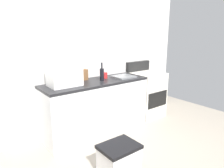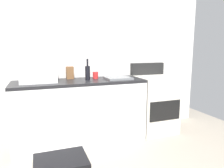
{
  "view_description": "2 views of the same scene",
  "coord_description": "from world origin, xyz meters",
  "px_view_note": "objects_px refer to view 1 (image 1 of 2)",
  "views": [
    {
      "loc": [
        -1.52,
        -1.6,
        1.67
      ],
      "look_at": [
        0.61,
        1.16,
        0.81
      ],
      "focal_mm": 33.26,
      "sensor_mm": 36.0,
      "label": 1
    },
    {
      "loc": [
        -0.26,
        -1.64,
        1.33
      ],
      "look_at": [
        0.75,
        1.11,
        0.84
      ],
      "focal_mm": 33.18,
      "sensor_mm": 36.0,
      "label": 2
    }
  ],
  "objects_px": {
    "coffee_mug": "(105,75)",
    "knife_block": "(84,75)",
    "wine_bottle": "(102,74)",
    "storage_bin": "(119,159)",
    "stove_oven": "(146,94)",
    "microwave": "(64,77)"
  },
  "relations": [
    {
      "from": "microwave",
      "to": "storage_bin",
      "type": "relative_size",
      "value": 1.0
    },
    {
      "from": "microwave",
      "to": "knife_block",
      "type": "relative_size",
      "value": 2.56
    },
    {
      "from": "microwave",
      "to": "wine_bottle",
      "type": "height_order",
      "value": "wine_bottle"
    },
    {
      "from": "stove_oven",
      "to": "microwave",
      "type": "height_order",
      "value": "microwave"
    },
    {
      "from": "storage_bin",
      "to": "knife_block",
      "type": "bearing_deg",
      "value": 76.91
    },
    {
      "from": "coffee_mug",
      "to": "stove_oven",
      "type": "bearing_deg",
      "value": -5.16
    },
    {
      "from": "stove_oven",
      "to": "microwave",
      "type": "distance_m",
      "value": 1.85
    },
    {
      "from": "coffee_mug",
      "to": "storage_bin",
      "type": "bearing_deg",
      "value": -118.94
    },
    {
      "from": "wine_bottle",
      "to": "coffee_mug",
      "type": "relative_size",
      "value": 3.0
    },
    {
      "from": "stove_oven",
      "to": "wine_bottle",
      "type": "distance_m",
      "value": 1.23
    },
    {
      "from": "microwave",
      "to": "coffee_mug",
      "type": "bearing_deg",
      "value": 4.52
    },
    {
      "from": "coffee_mug",
      "to": "knife_block",
      "type": "distance_m",
      "value": 0.38
    },
    {
      "from": "stove_oven",
      "to": "wine_bottle",
      "type": "relative_size",
      "value": 3.67
    },
    {
      "from": "stove_oven",
      "to": "storage_bin",
      "type": "bearing_deg",
      "value": -145.7
    },
    {
      "from": "microwave",
      "to": "storage_bin",
      "type": "xyz_separation_m",
      "value": [
        0.13,
        -1.13,
        -0.84
      ]
    },
    {
      "from": "stove_oven",
      "to": "knife_block",
      "type": "relative_size",
      "value": 6.11
    },
    {
      "from": "coffee_mug",
      "to": "microwave",
      "type": "bearing_deg",
      "value": -175.48
    },
    {
      "from": "wine_bottle",
      "to": "knife_block",
      "type": "height_order",
      "value": "wine_bottle"
    },
    {
      "from": "wine_bottle",
      "to": "stove_oven",
      "type": "bearing_deg",
      "value": 1.14
    },
    {
      "from": "wine_bottle",
      "to": "storage_bin",
      "type": "height_order",
      "value": "wine_bottle"
    },
    {
      "from": "knife_block",
      "to": "wine_bottle",
      "type": "bearing_deg",
      "value": -45.19
    },
    {
      "from": "stove_oven",
      "to": "storage_bin",
      "type": "xyz_separation_m",
      "value": [
        -1.62,
        -1.11,
        -0.27
      ]
    }
  ]
}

